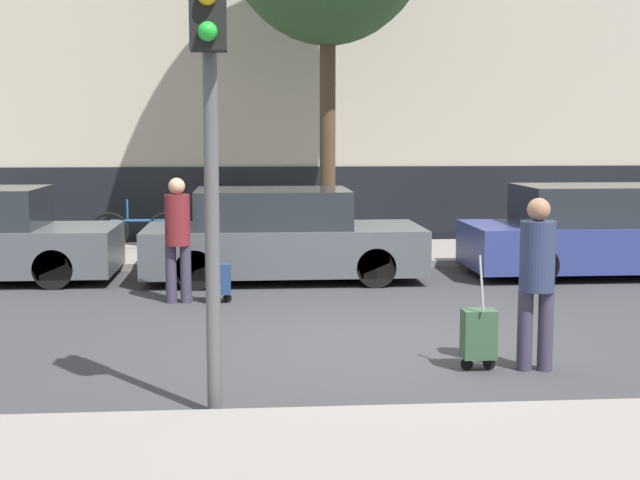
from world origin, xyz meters
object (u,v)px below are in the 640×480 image
object	(u,v)px
pedestrian_right	(537,273)
parked_car_1	(280,237)
parked_car_2	(605,234)
trolley_right	(479,334)
pedestrian_left	(178,232)
parked_bicycle	(138,231)
trolley_left	(219,279)
traffic_light	(210,88)

from	to	relation	value
pedestrian_right	parked_car_1	bearing A→B (deg)	118.36
parked_car_2	trolley_right	xyz separation A→B (m)	(-3.55, -5.55, -0.32)
pedestrian_left	parked_bicycle	bearing A→B (deg)	-73.89
trolley_left	pedestrian_right	bearing A→B (deg)	-49.68
parked_car_1	pedestrian_left	world-z (taller)	pedestrian_left
parked_car_2	trolley_left	distance (m)	6.47
pedestrian_right	trolley_right	distance (m)	0.82
pedestrian_left	trolley_right	distance (m)	4.94
trolley_right	parked_bicycle	bearing A→B (deg)	117.16
trolley_right	trolley_left	bearing A→B (deg)	125.55
pedestrian_right	parked_car_2	bearing A→B (deg)	68.22
parked_car_2	trolley_left	size ratio (longest dim) A/B	4.28
parked_car_2	parked_bicycle	distance (m)	8.32
trolley_right	parked_bicycle	size ratio (longest dim) A/B	0.64
parked_car_1	trolley_right	size ratio (longest dim) A/B	3.81
trolley_right	parked_bicycle	xyz separation A→B (m)	(-4.28, 8.35, 0.13)
parked_car_1	parked_bicycle	size ratio (longest dim) A/B	2.46
parked_bicycle	traffic_light	bearing A→B (deg)	-79.71
trolley_left	parked_bicycle	size ratio (longest dim) A/B	0.61
pedestrian_left	traffic_light	distance (m)	5.33
traffic_light	parked_bicycle	size ratio (longest dim) A/B	2.11
parked_car_2	pedestrian_left	size ratio (longest dim) A/B	2.69
pedestrian_left	parked_bicycle	world-z (taller)	pedestrian_left
pedestrian_right	pedestrian_left	bearing A→B (deg)	141.03
parked_car_2	traffic_light	size ratio (longest dim) A/B	1.23
traffic_light	parked_car_1	bearing A→B (deg)	83.29
pedestrian_left	parked_car_1	bearing A→B (deg)	-125.61
traffic_light	parked_bicycle	world-z (taller)	traffic_light
pedestrian_left	trolley_right	size ratio (longest dim) A/B	1.50
parked_car_2	pedestrian_left	distance (m)	6.99
parked_car_1	trolley_right	bearing A→B (deg)	-72.79
parked_car_2	parked_bicycle	world-z (taller)	parked_car_2
parked_car_1	parked_car_2	bearing A→B (deg)	-0.28
parked_car_2	pedestrian_right	world-z (taller)	pedestrian_right
trolley_left	pedestrian_right	size ratio (longest dim) A/B	0.63
pedestrian_left	pedestrian_right	xyz separation A→B (m)	(3.74, -3.79, -0.01)
pedestrian_right	traffic_light	xyz separation A→B (m)	(-3.08, -1.23, 1.71)
parked_car_2	pedestrian_left	world-z (taller)	pedestrian_left
parked_car_1	trolley_right	distance (m)	5.84
parked_car_2	pedestrian_right	xyz separation A→B (m)	(-3.00, -5.61, 0.28)
parked_car_2	pedestrian_left	xyz separation A→B (m)	(-6.74, -1.82, 0.29)
parked_car_1	traffic_light	world-z (taller)	traffic_light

